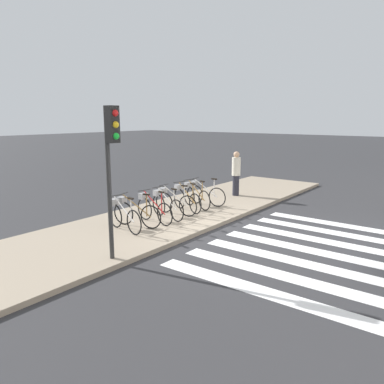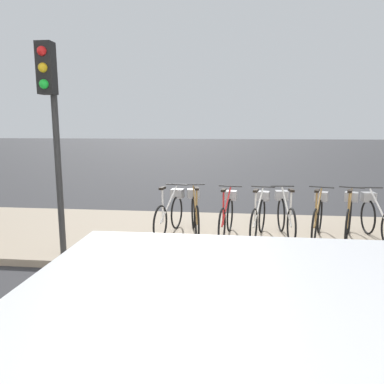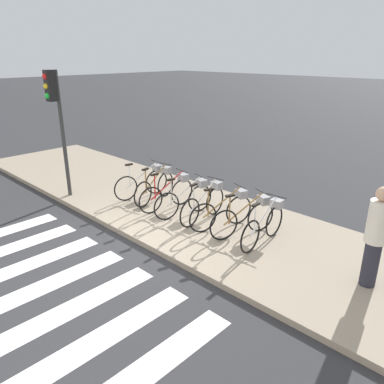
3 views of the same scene
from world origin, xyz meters
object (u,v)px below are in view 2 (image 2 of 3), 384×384
at_px(parked_bicycle_4, 285,214).
at_px(traffic_light, 51,106).
at_px(parked_bicycle_1, 195,212).
at_px(parked_bicycle_5, 318,215).
at_px(parked_bicycle_6, 349,216).
at_px(parked_bicycle_7, 377,217).
at_px(parked_bicycle_0, 171,212).
at_px(parked_bicycle_2, 227,214).
at_px(parked_bicycle_3, 259,215).

height_order(parked_bicycle_4, traffic_light, traffic_light).
height_order(parked_bicycle_1, parked_bicycle_5, same).
distance_m(parked_bicycle_5, parked_bicycle_6, 0.57).
distance_m(parked_bicycle_1, parked_bicycle_7, 3.38).
xyz_separation_m(parked_bicycle_0, traffic_light, (-1.57, -1.49, 1.94)).
height_order(parked_bicycle_4, parked_bicycle_6, same).
xyz_separation_m(parked_bicycle_7, traffic_light, (-5.41, -1.52, 1.94)).
bearing_deg(parked_bicycle_5, parked_bicycle_0, -179.76).
relative_size(parked_bicycle_0, parked_bicycle_6, 1.04).
distance_m(parked_bicycle_0, parked_bicycle_2, 1.10).
xyz_separation_m(parked_bicycle_1, parked_bicycle_4, (1.72, -0.00, 0.00)).
xyz_separation_m(parked_bicycle_4, parked_bicycle_6, (1.17, 0.01, 0.00)).
bearing_deg(parked_bicycle_1, traffic_light, -143.17).
relative_size(parked_bicycle_0, parked_bicycle_3, 1.01).
relative_size(parked_bicycle_5, parked_bicycle_7, 0.96).
relative_size(parked_bicycle_4, parked_bicycle_5, 1.04).
xyz_separation_m(parked_bicycle_2, parked_bicycle_6, (2.26, 0.13, 0.00)).
bearing_deg(parked_bicycle_4, parked_bicycle_0, -179.21).
bearing_deg(parked_bicycle_5, parked_bicycle_4, 178.22).
bearing_deg(parked_bicycle_0, parked_bicycle_7, 0.43).
distance_m(parked_bicycle_1, parked_bicycle_4, 1.72).
xyz_separation_m(parked_bicycle_0, parked_bicycle_1, (0.47, 0.03, 0.00)).
xyz_separation_m(parked_bicycle_3, traffic_light, (-3.26, -1.41, 1.94)).
relative_size(parked_bicycle_1, traffic_light, 0.48).
height_order(parked_bicycle_3, parked_bicycle_6, same).
relative_size(parked_bicycle_0, parked_bicycle_7, 0.99).
distance_m(parked_bicycle_4, parked_bicycle_6, 1.17).
xyz_separation_m(parked_bicycle_0, parked_bicycle_6, (3.36, 0.04, 0.00)).
bearing_deg(traffic_light, parked_bicycle_7, 15.70).
relative_size(parked_bicycle_5, parked_bicycle_6, 1.01).
xyz_separation_m(parked_bicycle_4, parked_bicycle_7, (1.65, -0.00, 0.00)).
height_order(parked_bicycle_0, parked_bicycle_3, same).
distance_m(parked_bicycle_6, parked_bicycle_7, 0.49).
xyz_separation_m(parked_bicycle_3, parked_bicycle_5, (1.10, 0.09, 0.00)).
bearing_deg(parked_bicycle_6, parked_bicycle_7, -1.65).
relative_size(parked_bicycle_6, traffic_light, 0.47).
bearing_deg(traffic_light, parked_bicycle_0, 43.64).
bearing_deg(parked_bicycle_2, parked_bicycle_7, 2.35).
bearing_deg(parked_bicycle_5, parked_bicycle_3, -175.27).
relative_size(parked_bicycle_2, parked_bicycle_6, 1.04).
bearing_deg(parked_bicycle_4, parked_bicycle_3, -167.56).
height_order(parked_bicycle_1, parked_bicycle_4, same).
height_order(parked_bicycle_0, parked_bicycle_6, same).
bearing_deg(parked_bicycle_5, traffic_light, -160.97).
bearing_deg(parked_bicycle_2, parked_bicycle_1, 169.56).
bearing_deg(parked_bicycle_1, parked_bicycle_6, 0.21).
height_order(parked_bicycle_0, parked_bicycle_7, same).
relative_size(parked_bicycle_1, parked_bicycle_4, 0.99).
xyz_separation_m(parked_bicycle_1, parked_bicycle_7, (3.38, -0.00, 0.00)).
bearing_deg(parked_bicycle_2, parked_bicycle_0, 175.63).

